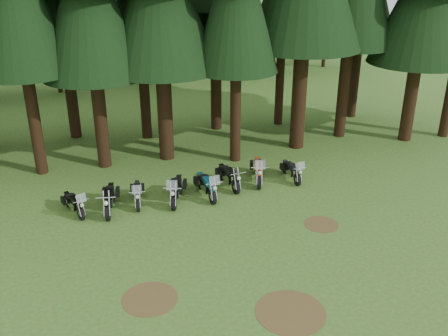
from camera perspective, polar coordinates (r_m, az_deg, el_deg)
The scene contains 16 objects.
ground at distance 18.80m, azimuth -0.47°, elevation -9.35°, with size 120.00×120.00×0.00m, color #325C1A.
decid_3 at distance 40.55m, azimuth -18.59°, elevation 14.39°, with size 6.12×5.95×7.65m.
decid_4 at distance 42.23m, azimuth -9.79°, elevation 15.37°, with size 5.93×5.76×7.41m.
decid_5 at distance 42.96m, azimuth -0.50°, elevation 18.33°, with size 8.45×8.21×10.56m.
decid_6 at distance 46.66m, azimuth 7.05°, elevation 17.32°, with size 7.06×6.86×8.82m.
dirt_patch_0 at distance 16.66m, azimuth -8.47°, elevation -14.57°, with size 1.80×1.80×0.01m, color #4C3D1E.
dirt_patch_1 at distance 20.79m, azimuth 11.06°, elevation -6.32°, with size 1.40×1.40×0.01m, color #4C3D1E.
dirt_patch_2 at distance 16.12m, azimuth 7.61°, elevation -16.02°, with size 2.20×2.20×0.01m, color #4C3D1E.
motorcycle_0 at distance 21.95m, azimuth -16.77°, elevation -3.98°, with size 0.91×2.02×1.29m.
motorcycle_1 at distance 21.78m, azimuth -12.94°, elevation -3.54°, with size 0.65×2.41×0.99m.
motorcycle_2 at distance 22.15m, azimuth -9.85°, elevation -2.96°, with size 0.58×2.13×1.34m.
motorcycle_3 at distance 22.09m, azimuth -5.46°, elevation -2.57°, with size 1.16×2.37×1.54m.
motorcycle_4 at distance 22.43m, azimuth -2.02°, elevation -2.10°, with size 0.47×2.37×1.49m.
motorcycle_5 at distance 23.34m, azimuth 0.54°, elevation -1.04°, with size 0.41×2.32×0.94m.
motorcycle_6 at distance 23.93m, azimuth 3.92°, elevation -0.33°, with size 1.11×2.47×1.58m.
motorcycle_7 at distance 24.30m, azimuth 7.72°, elevation -0.35°, with size 0.39×2.07×1.31m.
Camera 1 is at (-4.80, -15.01, 10.25)m, focal length 40.00 mm.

